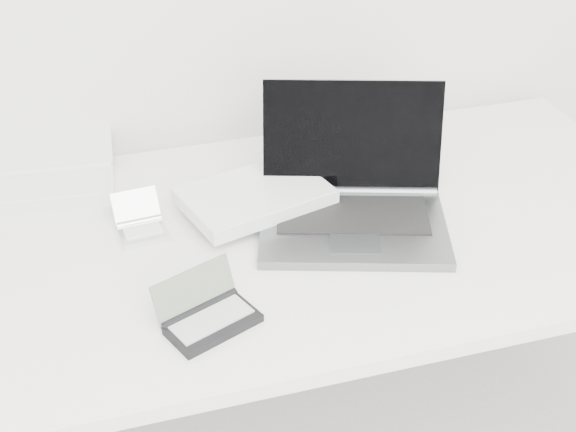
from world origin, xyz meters
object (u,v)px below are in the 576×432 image
object	(u,v)px
desk	(297,247)
laptop_large	(316,199)
palmtop_charcoal	(208,315)
netbook_open_white	(54,179)

from	to	relation	value
desk	laptop_large	size ratio (longest dim) A/B	2.85
desk	laptop_large	xyz separation A→B (m)	(0.05, 0.03, 0.09)
laptop_large	palmtop_charcoal	xyz separation A→B (m)	(-0.28, -0.26, -0.02)
laptop_large	desk	bearing A→B (deg)	-128.98
desk	palmtop_charcoal	xyz separation A→B (m)	(-0.23, -0.23, 0.06)
desk	netbook_open_white	size ratio (longest dim) A/B	4.57
laptop_large	netbook_open_white	bearing A→B (deg)	169.42
desk	palmtop_charcoal	size ratio (longest dim) A/B	8.69
netbook_open_white	palmtop_charcoal	world-z (taller)	palmtop_charcoal
desk	laptop_large	world-z (taller)	laptop_large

